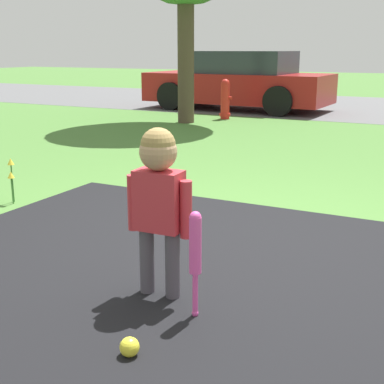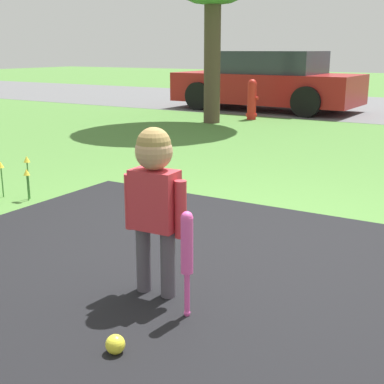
{
  "view_description": "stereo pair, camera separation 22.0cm",
  "coord_description": "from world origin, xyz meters",
  "px_view_note": "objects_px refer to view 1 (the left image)",
  "views": [
    {
      "loc": [
        1.36,
        -3.41,
        1.37
      ],
      "look_at": [
        -0.08,
        -0.58,
        0.52
      ],
      "focal_mm": 50.0,
      "sensor_mm": 36.0,
      "label": 1
    },
    {
      "loc": [
        1.55,
        -3.3,
        1.37
      ],
      "look_at": [
        -0.08,
        -0.58,
        0.52
      ],
      "focal_mm": 50.0,
      "sensor_mm": 36.0,
      "label": 2
    }
  ],
  "objects_px": {
    "sports_ball": "(130,347)",
    "fire_hydrant": "(225,100)",
    "baseball_bat": "(195,250)",
    "child": "(159,189)",
    "parked_car": "(239,82)"
  },
  "relations": [
    {
      "from": "sports_ball",
      "to": "fire_hydrant",
      "type": "distance_m",
      "value": 8.7
    },
    {
      "from": "sports_ball",
      "to": "fire_hydrant",
      "type": "height_order",
      "value": "fire_hydrant"
    },
    {
      "from": "baseball_bat",
      "to": "fire_hydrant",
      "type": "distance_m",
      "value": 8.29
    },
    {
      "from": "fire_hydrant",
      "to": "child",
      "type": "bearing_deg",
      "value": -69.09
    },
    {
      "from": "baseball_bat",
      "to": "sports_ball",
      "type": "xyz_separation_m",
      "value": [
        -0.1,
        -0.48,
        -0.33
      ]
    },
    {
      "from": "parked_car",
      "to": "fire_hydrant",
      "type": "bearing_deg",
      "value": 104.71
    },
    {
      "from": "child",
      "to": "sports_ball",
      "type": "relative_size",
      "value": 10.38
    },
    {
      "from": "child",
      "to": "parked_car",
      "type": "relative_size",
      "value": 0.23
    },
    {
      "from": "child",
      "to": "baseball_bat",
      "type": "height_order",
      "value": "child"
    },
    {
      "from": "child",
      "to": "baseball_bat",
      "type": "relative_size",
      "value": 1.67
    },
    {
      "from": "child",
      "to": "fire_hydrant",
      "type": "bearing_deg",
      "value": 108.59
    },
    {
      "from": "sports_ball",
      "to": "child",
      "type": "bearing_deg",
      "value": 107.6
    },
    {
      "from": "sports_ball",
      "to": "fire_hydrant",
      "type": "xyz_separation_m",
      "value": [
        -3.07,
        8.14,
        0.34
      ]
    },
    {
      "from": "parked_car",
      "to": "sports_ball",
      "type": "bearing_deg",
      "value": 111.01
    },
    {
      "from": "baseball_bat",
      "to": "fire_hydrant",
      "type": "bearing_deg",
      "value": 112.46
    }
  ]
}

